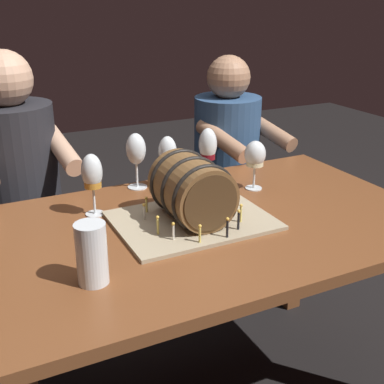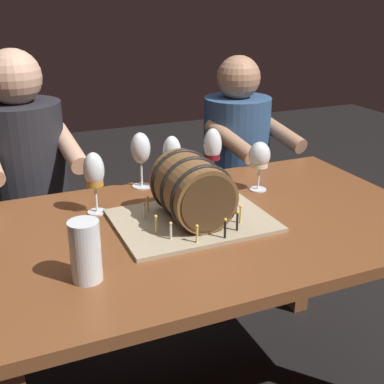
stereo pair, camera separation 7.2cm
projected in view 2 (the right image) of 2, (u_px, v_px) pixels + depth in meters
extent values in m
cube|color=brown|center=(210.00, 227.00, 1.56)|extent=(1.40, 0.86, 0.03)
cube|color=brown|center=(1.00, 308.00, 1.78)|extent=(0.07, 0.07, 0.69)
cube|color=brown|center=(302.00, 242.00, 2.25)|extent=(0.07, 0.07, 0.69)
cube|color=tan|center=(192.00, 220.00, 1.55)|extent=(0.47, 0.36, 0.01)
cylinder|color=brown|center=(192.00, 189.00, 1.52)|extent=(0.19, 0.24, 0.19)
cylinder|color=#46301B|center=(209.00, 204.00, 1.41)|extent=(0.17, 0.00, 0.17)
cylinder|color=#46301B|center=(177.00, 177.00, 1.62)|extent=(0.17, 0.00, 0.17)
torus|color=black|center=(203.00, 199.00, 1.45)|extent=(0.21, 0.01, 0.21)
torus|color=black|center=(192.00, 189.00, 1.52)|extent=(0.21, 0.01, 0.21)
torus|color=black|center=(182.00, 181.00, 1.58)|extent=(0.21, 0.01, 0.21)
cylinder|color=black|center=(236.00, 206.00, 1.58)|extent=(0.01, 0.01, 0.05)
sphere|color=#F9C64C|center=(236.00, 198.00, 1.57)|extent=(0.01, 0.01, 0.01)
cylinder|color=#EAD666|center=(221.00, 198.00, 1.65)|extent=(0.01, 0.01, 0.04)
sphere|color=#F9C64C|center=(221.00, 190.00, 1.64)|extent=(0.01, 0.01, 0.01)
cylinder|color=black|center=(200.00, 193.00, 1.69)|extent=(0.01, 0.01, 0.05)
sphere|color=#F9C64C|center=(200.00, 185.00, 1.68)|extent=(0.01, 0.01, 0.01)
cylinder|color=black|center=(173.00, 194.00, 1.68)|extent=(0.01, 0.01, 0.04)
sphere|color=#F9C64C|center=(173.00, 186.00, 1.67)|extent=(0.01, 0.01, 0.01)
cylinder|color=#D64C47|center=(163.00, 194.00, 1.66)|extent=(0.01, 0.01, 0.05)
sphere|color=#F9C64C|center=(163.00, 185.00, 1.65)|extent=(0.01, 0.01, 0.01)
cylinder|color=#EAD666|center=(148.00, 205.00, 1.60)|extent=(0.01, 0.01, 0.04)
sphere|color=#F9C64C|center=(147.00, 197.00, 1.59)|extent=(0.01, 0.01, 0.01)
cylinder|color=silver|center=(144.00, 212.00, 1.54)|extent=(0.01, 0.01, 0.04)
sphere|color=#F9C64C|center=(144.00, 204.00, 1.53)|extent=(0.01, 0.01, 0.01)
cylinder|color=#EAD666|center=(156.00, 226.00, 1.45)|extent=(0.01, 0.01, 0.05)
sphere|color=#F9C64C|center=(156.00, 216.00, 1.44)|extent=(0.01, 0.01, 0.01)
cylinder|color=silver|center=(171.00, 232.00, 1.41)|extent=(0.01, 0.01, 0.04)
sphere|color=#F9C64C|center=(171.00, 223.00, 1.40)|extent=(0.01, 0.01, 0.01)
cylinder|color=#EAD666|center=(197.00, 235.00, 1.39)|extent=(0.01, 0.01, 0.04)
sphere|color=#F9C64C|center=(197.00, 226.00, 1.38)|extent=(0.01, 0.01, 0.01)
cylinder|color=black|center=(225.00, 230.00, 1.42)|extent=(0.01, 0.01, 0.05)
sphere|color=#F9C64C|center=(225.00, 220.00, 1.41)|extent=(0.01, 0.01, 0.01)
cylinder|color=black|center=(237.00, 222.00, 1.46)|extent=(0.01, 0.01, 0.05)
sphere|color=#F9C64C|center=(238.00, 212.00, 1.45)|extent=(0.01, 0.01, 0.01)
cylinder|color=#EAD666|center=(240.00, 216.00, 1.51)|extent=(0.01, 0.01, 0.05)
sphere|color=#F9C64C|center=(241.00, 206.00, 1.50)|extent=(0.01, 0.01, 0.01)
cylinder|color=white|center=(212.00, 184.00, 1.86)|extent=(0.07, 0.07, 0.00)
cylinder|color=white|center=(212.00, 172.00, 1.84)|extent=(0.01, 0.01, 0.09)
ellipsoid|color=white|center=(213.00, 145.00, 1.80)|extent=(0.07, 0.07, 0.12)
cylinder|color=maroon|center=(212.00, 155.00, 1.82)|extent=(0.05, 0.05, 0.04)
cylinder|color=white|center=(258.00, 189.00, 1.81)|extent=(0.06, 0.06, 0.00)
cylinder|color=white|center=(258.00, 178.00, 1.79)|extent=(0.01, 0.01, 0.08)
ellipsoid|color=white|center=(260.00, 155.00, 1.76)|extent=(0.08, 0.08, 0.09)
cylinder|color=beige|center=(259.00, 163.00, 1.77)|extent=(0.06, 0.06, 0.03)
cylinder|color=white|center=(97.00, 212.00, 1.62)|extent=(0.06, 0.06, 0.00)
cylinder|color=white|center=(96.00, 199.00, 1.61)|extent=(0.01, 0.01, 0.09)
ellipsoid|color=white|center=(94.00, 170.00, 1.57)|extent=(0.07, 0.07, 0.11)
cylinder|color=#C6842D|center=(95.00, 180.00, 1.58)|extent=(0.05, 0.05, 0.03)
cylinder|color=white|center=(173.00, 187.00, 1.83)|extent=(0.06, 0.06, 0.00)
cylinder|color=white|center=(173.00, 177.00, 1.82)|extent=(0.01, 0.01, 0.08)
ellipsoid|color=white|center=(172.00, 152.00, 1.78)|extent=(0.07, 0.07, 0.11)
cylinder|color=pink|center=(172.00, 162.00, 1.80)|extent=(0.05, 0.05, 0.03)
cylinder|color=white|center=(142.00, 186.00, 1.84)|extent=(0.07, 0.07, 0.00)
cylinder|color=white|center=(142.00, 174.00, 1.82)|extent=(0.01, 0.01, 0.09)
ellipsoid|color=white|center=(140.00, 148.00, 1.79)|extent=(0.07, 0.07, 0.11)
cylinder|color=white|center=(85.00, 251.00, 1.22)|extent=(0.08, 0.08, 0.16)
cylinder|color=#C6842D|center=(86.00, 258.00, 1.22)|extent=(0.07, 0.07, 0.12)
cylinder|color=white|center=(84.00, 235.00, 1.20)|extent=(0.07, 0.07, 0.01)
cube|color=black|center=(40.00, 280.00, 2.18)|extent=(0.34, 0.32, 0.45)
cylinder|color=#232328|center=(25.00, 171.00, 1.99)|extent=(0.35, 0.35, 0.55)
sphere|color=tan|center=(13.00, 77.00, 1.86)|extent=(0.21, 0.21, 0.21)
cylinder|color=tan|center=(69.00, 147.00, 1.90)|extent=(0.10, 0.31, 0.14)
cube|color=#1B2D46|center=(233.00, 240.00, 2.52)|extent=(0.34, 0.32, 0.45)
cylinder|color=#2D4C75|center=(236.00, 150.00, 2.35)|extent=(0.35, 0.35, 0.50)
sphere|color=#A87A5B|center=(239.00, 78.00, 2.23)|extent=(0.19, 0.19, 0.19)
cylinder|color=#A87A5B|center=(279.00, 132.00, 2.28)|extent=(0.12, 0.32, 0.14)
cylinder|color=#A87A5B|center=(231.00, 141.00, 2.14)|extent=(0.12, 0.32, 0.14)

